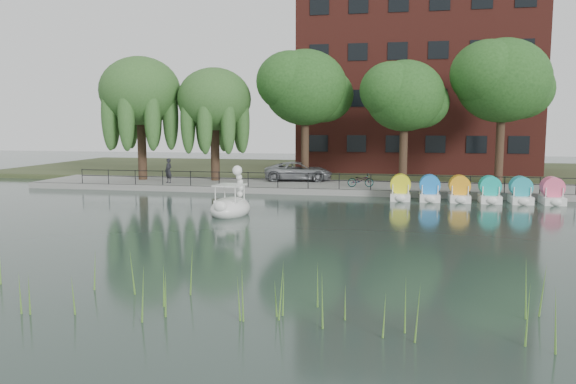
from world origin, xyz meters
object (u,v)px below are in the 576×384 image
(bicycle, at_px, (361,179))
(pedestrian, at_px, (168,169))
(minivan, at_px, (299,170))
(swan_boat, at_px, (231,204))

(bicycle, distance_m, pedestrian, 13.42)
(minivan, xyz_separation_m, pedestrian, (-8.71, -3.18, 0.20))
(pedestrian, relative_size, swan_boat, 0.65)
(swan_boat, bearing_deg, pedestrian, 133.16)
(pedestrian, height_order, swan_boat, swan_boat)
(bicycle, relative_size, swan_boat, 0.57)
(pedestrian, bearing_deg, swan_boat, -23.22)
(pedestrian, distance_m, swan_boat, 12.62)
(minivan, height_order, bicycle, minivan)
(minivan, height_order, swan_boat, swan_boat)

